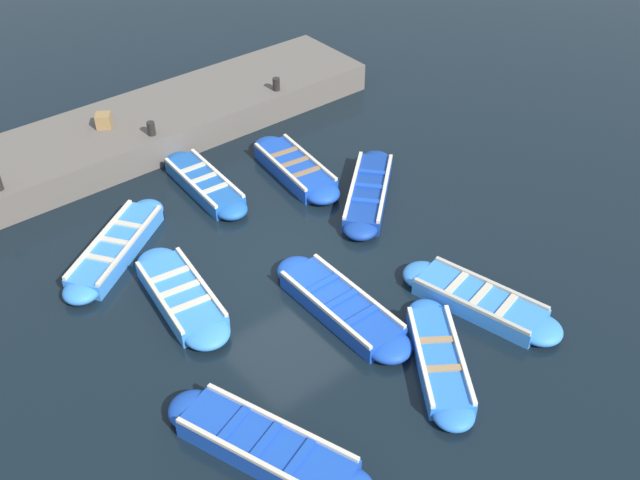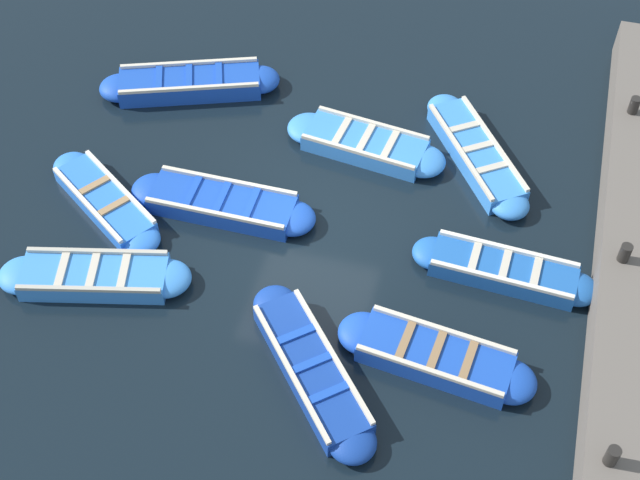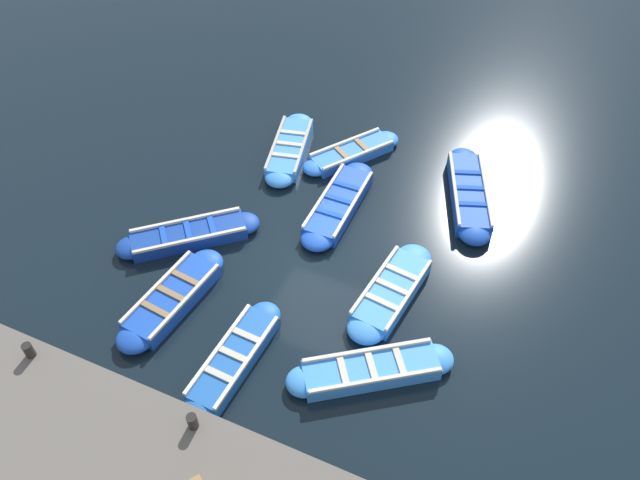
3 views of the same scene
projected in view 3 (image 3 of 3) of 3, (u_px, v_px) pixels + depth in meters
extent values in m
plane|color=black|center=(315.00, 252.00, 15.73)|extent=(120.00, 120.00, 0.00)
cube|color=#3884E0|center=(371.00, 370.00, 13.18)|extent=(2.31, 2.83, 0.35)
ellipsoid|color=#3884E0|center=(304.00, 382.00, 12.99)|extent=(1.06, 1.07, 0.35)
ellipsoid|color=#3884E0|center=(436.00, 359.00, 13.36)|extent=(1.06, 1.07, 0.35)
cube|color=beige|center=(376.00, 380.00, 12.77)|extent=(1.67, 2.36, 0.07)
cube|color=beige|center=(367.00, 350.00, 13.27)|extent=(1.67, 2.36, 0.07)
cube|color=beige|center=(343.00, 370.00, 12.95)|extent=(0.67, 0.53, 0.04)
cube|color=beige|center=(371.00, 365.00, 13.03)|extent=(0.67, 0.53, 0.04)
cube|color=beige|center=(400.00, 361.00, 13.11)|extent=(0.67, 0.53, 0.04)
cube|color=#1947B7|center=(339.00, 204.00, 16.67)|extent=(2.76, 0.94, 0.34)
ellipsoid|color=#1947B7|center=(318.00, 239.00, 15.81)|extent=(0.89, 0.86, 0.34)
ellipsoid|color=#1947B7|center=(357.00, 174.00, 17.53)|extent=(0.89, 0.86, 0.34)
cube|color=beige|center=(354.00, 203.00, 16.40)|extent=(2.70, 0.08, 0.07)
cube|color=beige|center=(324.00, 194.00, 16.64)|extent=(2.70, 0.08, 0.07)
cube|color=#1947B7|center=(330.00, 213.00, 16.16)|extent=(0.14, 0.82, 0.04)
cube|color=#1947B7|center=(339.00, 199.00, 16.53)|extent=(0.14, 0.82, 0.04)
cube|color=#1947B7|center=(347.00, 186.00, 16.90)|extent=(0.14, 0.82, 0.04)
cube|color=#3884E0|center=(290.00, 149.00, 18.30)|extent=(2.71, 1.49, 0.34)
ellipsoid|color=#3884E0|center=(280.00, 177.00, 17.43)|extent=(1.04, 1.02, 0.34)
ellipsoid|color=#3884E0|center=(298.00, 123.00, 19.16)|extent=(1.04, 1.02, 0.34)
cube|color=#B2AD9E|center=(303.00, 145.00, 18.10)|extent=(2.46, 0.66, 0.07)
cube|color=#B2AD9E|center=(275.00, 142.00, 18.20)|extent=(2.46, 0.66, 0.07)
cube|color=beige|center=(285.00, 155.00, 17.79)|extent=(0.32, 0.82, 0.04)
cube|color=beige|center=(289.00, 144.00, 18.16)|extent=(0.32, 0.82, 0.04)
cube|color=beige|center=(293.00, 133.00, 18.53)|extent=(0.32, 0.82, 0.04)
cube|color=#1E59AD|center=(234.00, 359.00, 13.38)|extent=(2.61, 0.95, 0.33)
ellipsoid|color=#1E59AD|center=(200.00, 408.00, 12.59)|extent=(0.80, 0.78, 0.33)
ellipsoid|color=#1E59AD|center=(264.00, 316.00, 14.16)|extent=(0.80, 0.78, 0.33)
cube|color=silver|center=(247.00, 361.00, 13.12)|extent=(2.52, 0.22, 0.07)
cube|color=silver|center=(219.00, 347.00, 13.34)|extent=(2.52, 0.22, 0.07)
cube|color=beige|center=(219.00, 374.00, 12.91)|extent=(0.18, 0.71, 0.04)
cube|color=beige|center=(233.00, 354.00, 13.24)|extent=(0.18, 0.71, 0.04)
cube|color=beige|center=(246.00, 335.00, 13.57)|extent=(0.18, 0.71, 0.04)
cube|color=#1947B7|center=(469.00, 194.00, 16.93)|extent=(3.11, 1.88, 0.39)
ellipsoid|color=#1947B7|center=(475.00, 233.00, 15.91)|extent=(1.10, 1.09, 0.39)
ellipsoid|color=#1947B7|center=(463.00, 159.00, 17.95)|extent=(1.10, 1.09, 0.39)
cube|color=beige|center=(486.00, 188.00, 16.75)|extent=(2.77, 1.08, 0.07)
cube|color=beige|center=(455.00, 187.00, 16.78)|extent=(2.77, 1.08, 0.07)
cube|color=#1947B7|center=(472.00, 204.00, 16.34)|extent=(0.41, 0.80, 0.04)
cube|color=#1947B7|center=(470.00, 188.00, 16.77)|extent=(0.41, 0.80, 0.04)
cube|color=#1947B7|center=(468.00, 172.00, 17.21)|extent=(0.41, 0.80, 0.04)
cube|color=#1947B7|center=(172.00, 299.00, 14.48)|extent=(2.60, 1.21, 0.36)
ellipsoid|color=#1947B7|center=(136.00, 338.00, 13.73)|extent=(0.97, 0.95, 0.36)
ellipsoid|color=#1947B7|center=(206.00, 264.00, 15.22)|extent=(0.97, 0.95, 0.36)
cube|color=beige|center=(185.00, 300.00, 14.17)|extent=(2.46, 0.36, 0.07)
cube|color=beige|center=(157.00, 286.00, 14.46)|extent=(2.46, 0.36, 0.07)
cube|color=olive|center=(156.00, 309.00, 14.01)|extent=(0.23, 0.82, 0.04)
cube|color=olive|center=(171.00, 293.00, 14.33)|extent=(0.23, 0.82, 0.04)
cube|color=olive|center=(186.00, 278.00, 14.64)|extent=(0.23, 0.82, 0.04)
cube|color=navy|center=(189.00, 235.00, 15.89)|extent=(2.52, 2.73, 0.34)
ellipsoid|color=navy|center=(131.00, 248.00, 15.60)|extent=(1.10, 1.11, 0.34)
ellipsoid|color=navy|center=(244.00, 223.00, 16.18)|extent=(1.10, 1.11, 0.34)
cube|color=beige|center=(190.00, 240.00, 15.49)|extent=(1.91, 2.19, 0.07)
cube|color=beige|center=(185.00, 220.00, 15.99)|extent=(1.91, 2.19, 0.07)
cube|color=#1947B7|center=(163.00, 235.00, 15.63)|extent=(0.65, 0.59, 0.04)
cube|color=#1947B7|center=(188.00, 230.00, 15.75)|extent=(0.65, 0.59, 0.04)
cube|color=#1947B7|center=(212.00, 225.00, 15.87)|extent=(0.65, 0.59, 0.04)
cube|color=#3884E0|center=(391.00, 292.00, 14.64)|extent=(2.53, 1.28, 0.34)
ellipsoid|color=#3884E0|center=(367.00, 328.00, 13.93)|extent=(1.03, 1.01, 0.34)
ellipsoid|color=#3884E0|center=(413.00, 259.00, 15.35)|extent=(1.03, 1.01, 0.34)
cube|color=beige|center=(409.00, 294.00, 14.33)|extent=(2.36, 0.39, 0.07)
cube|color=beige|center=(375.00, 278.00, 14.65)|extent=(2.36, 0.39, 0.07)
cube|color=beige|center=(382.00, 302.00, 14.20)|extent=(0.25, 0.87, 0.04)
cube|color=beige|center=(392.00, 286.00, 14.50)|extent=(0.25, 0.87, 0.04)
cube|color=beige|center=(402.00, 272.00, 14.80)|extent=(0.25, 0.87, 0.04)
cube|color=blue|center=(352.00, 153.00, 18.20)|extent=(2.47, 2.06, 0.29)
ellipsoid|color=blue|center=(316.00, 167.00, 17.76)|extent=(1.04, 1.04, 0.29)
ellipsoid|color=blue|center=(386.00, 140.00, 18.64)|extent=(1.04, 1.04, 0.29)
cube|color=silver|center=(359.00, 155.00, 17.85)|extent=(2.02, 1.44, 0.07)
cube|color=silver|center=(345.00, 142.00, 18.27)|extent=(2.02, 1.44, 0.07)
cube|color=#9E7A51|center=(342.00, 153.00, 17.95)|extent=(0.52, 0.66, 0.04)
cube|color=#9E7A51|center=(362.00, 145.00, 18.20)|extent=(0.52, 0.66, 0.04)
cylinder|color=black|center=(29.00, 350.00, 12.60)|extent=(0.20, 0.20, 0.35)
cylinder|color=black|center=(192.00, 421.00, 11.54)|extent=(0.20, 0.20, 0.35)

